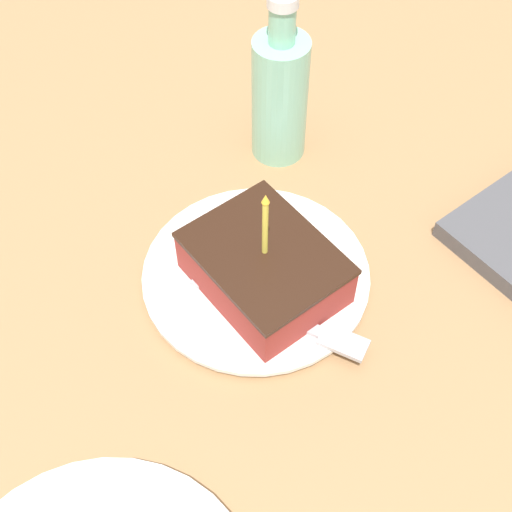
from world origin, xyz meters
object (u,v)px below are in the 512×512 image
plate (256,275)px  fork (289,320)px  cake_slice (264,268)px  bottle (280,94)px

plate → fork: bearing=-99.6°
cake_slice → fork: (-0.01, -0.05, -0.02)m
plate → fork: size_ratio=1.32×
cake_slice → bottle: bottle is taller
plate → bottle: 0.20m
cake_slice → plate: bearing=81.8°
plate → cake_slice: bearing=-98.2°
cake_slice → fork: 0.05m
plate → fork: (-0.01, -0.06, 0.01)m
fork → bottle: size_ratio=0.85×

